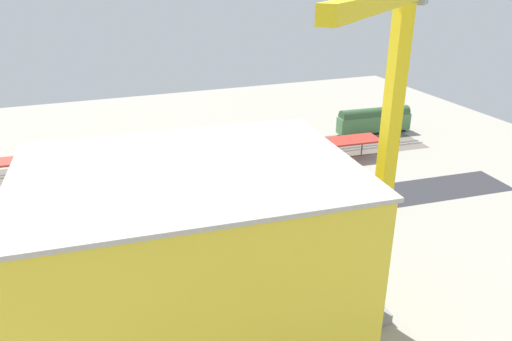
{
  "coord_description": "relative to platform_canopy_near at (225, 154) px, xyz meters",
  "views": [
    {
      "loc": [
        20.97,
        67.19,
        36.8
      ],
      "look_at": [
        -3.59,
        1.59,
        6.9
      ],
      "focal_mm": 34.07,
      "sensor_mm": 36.0,
      "label": 1
    }
  ],
  "objects": [
    {
      "name": "street_tree_1",
      "position": [
        15.7,
        13.15,
        1.43
      ],
      "size": [
        6.03,
        6.03,
        8.17
      ],
      "color": "brown",
      "rests_on": "ground"
    },
    {
      "name": "parked_car_3",
      "position": [
        -0.55,
        21.2,
        -2.92
      ],
      "size": [
        4.36,
        2.16,
        1.79
      ],
      "color": "black",
      "rests_on": "ground"
    },
    {
      "name": "passenger_coach",
      "position": [
        -39.42,
        -9.75,
        -0.48
      ],
      "size": [
        17.93,
        4.33,
        6.17
      ],
      "color": "black",
      "rests_on": "ground"
    },
    {
      "name": "construction_building",
      "position": [
        16.4,
        43.21,
        6.22
      ],
      "size": [
        30.79,
        23.1,
        19.87
      ],
      "primitive_type": "cube",
      "rotation": [
        0.0,
        0.0,
        -0.07
      ],
      "color": "yellow",
      "rests_on": "ground"
    },
    {
      "name": "rail_bed",
      "position": [
        3.53,
        -7.01,
        -3.71
      ],
      "size": [
        100.18,
        20.12,
        0.01
      ],
      "primitive_type": "cube",
      "rotation": [
        0.0,
        0.0,
        -0.07
      ],
      "color": "#665E54",
      "rests_on": "ground"
    },
    {
      "name": "construction_roof_slab",
      "position": [
        16.4,
        43.21,
        16.35
      ],
      "size": [
        31.43,
        23.74,
        0.4
      ],
      "primitive_type": "cube",
      "rotation": [
        0.0,
        0.0,
        -0.07
      ],
      "color": "#ADA89E",
      "rests_on": "construction_building"
    },
    {
      "name": "street_tree_0",
      "position": [
        27.78,
        12.97,
        0.53
      ],
      "size": [
        4.14,
        4.14,
        6.36
      ],
      "color": "brown",
      "rests_on": "ground"
    },
    {
      "name": "traffic_light",
      "position": [
        2.56,
        22.9,
        1.05
      ],
      "size": [
        0.5,
        0.36,
        7.29
      ],
      "color": "#333333",
      "rests_on": "ground"
    },
    {
      "name": "box_truck_0",
      "position": [
        21.91,
        27.77,
        -2.03
      ],
      "size": [
        10.2,
        3.92,
        3.44
      ],
      "color": "black",
      "rests_on": "ground"
    },
    {
      "name": "parked_car_1",
      "position": [
        -14.52,
        21.77,
        -2.94
      ],
      "size": [
        4.17,
        1.84,
        1.72
      ],
      "color": "black",
      "rests_on": "ground"
    },
    {
      "name": "street_tree_3",
      "position": [
        30.48,
        12.77,
        1.39
      ],
      "size": [
        4.46,
        4.46,
        7.36
      ],
      "color": "brown",
      "rests_on": "ground"
    },
    {
      "name": "parked_car_0",
      "position": [
        -21.71,
        21.17,
        -3.02
      ],
      "size": [
        4.46,
        2.05,
        1.57
      ],
      "color": "black",
      "rests_on": "ground"
    },
    {
      "name": "freight_coach_far",
      "position": [
        12.93,
        -4.26,
        -0.37
      ],
      "size": [
        17.7,
        4.24,
        6.34
      ],
      "color": "black",
      "rests_on": "ground"
    },
    {
      "name": "box_truck_2",
      "position": [
        26.59,
        26.89,
        -1.96
      ],
      "size": [
        9.48,
        3.23,
        3.58
      ],
      "color": "black",
      "rests_on": "ground"
    },
    {
      "name": "street_tree_2",
      "position": [
        -14.12,
        13.18,
        1.96
      ],
      "size": [
        5.09,
        5.09,
        8.26
      ],
      "color": "brown",
      "rests_on": "ground"
    },
    {
      "name": "ground_plane",
      "position": [
        3.53,
        15.14,
        -3.71
      ],
      "size": [
        159.21,
        159.21,
        0.0
      ],
      "primitive_type": "plane",
      "color": "#9E998C",
      "rests_on": "ground"
    },
    {
      "name": "tower_crane",
      "position": [
        -1.44,
        46.99,
        17.07
      ],
      "size": [
        20.01,
        18.18,
        35.32
      ],
      "color": "gray",
      "rests_on": "ground"
    },
    {
      "name": "platform_canopy_near",
      "position": [
        0.0,
        0.0,
        0.0
      ],
      "size": [
        64.82,
        9.73,
        3.92
      ],
      "color": "#A82D23",
      "rests_on": "ground"
    },
    {
      "name": "street_asphalt",
      "position": [
        3.53,
        18.15,
        -3.71
      ],
      "size": [
        99.88,
        15.64,
        0.01
      ],
      "primitive_type": "cube",
      "rotation": [
        0.0,
        0.0,
        -0.07
      ],
      "color": "#2D2D33",
      "rests_on": "ground"
    },
    {
      "name": "track_rails",
      "position": [
        3.53,
        -7.01,
        -3.53
      ],
      "size": [
        99.29,
        13.71,
        0.12
      ],
      "color": "#9E9EA8",
      "rests_on": "ground"
    },
    {
      "name": "parked_car_2",
      "position": [
        -8.14,
        21.74,
        -2.96
      ],
      "size": [
        4.86,
        2.08,
        1.72
      ],
      "color": "black",
      "rests_on": "ground"
    },
    {
      "name": "platform_canopy_far",
      "position": [
        14.44,
        -6.48,
        0.62
      ],
      "size": [
        51.2,
        7.83,
        4.56
      ],
      "color": "#B73328",
      "rests_on": "ground"
    },
    {
      "name": "locomotive",
      "position": [
        -14.57,
        -9.75,
        -1.84
      ],
      "size": [
        15.36,
        3.86,
        5.25
      ],
      "color": "black",
      "rests_on": "ground"
    },
    {
      "name": "box_truck_1",
      "position": [
        8.98,
        27.43,
        -2.02
      ],
      "size": [
        9.58,
        2.88,
        3.48
      ],
      "color": "black",
      "rests_on": "ground"
    }
  ]
}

